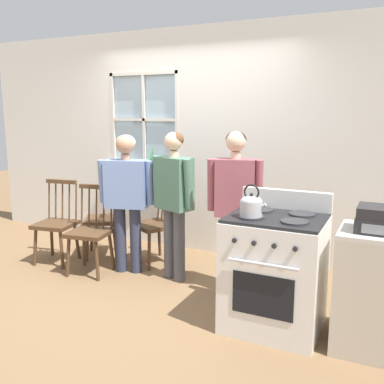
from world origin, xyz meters
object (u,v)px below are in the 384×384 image
Objects in this scene: chair_by_window at (104,220)px; side_counter at (376,291)px; chair_near_stove at (56,224)px; potted_plant at (151,162)px; person_elderly_left at (127,190)px; chair_near_wall at (156,225)px; stove at (275,271)px; stereo at (382,220)px; kettle at (251,205)px; person_teen_center at (174,193)px; person_adult_right at (235,199)px; chair_center_cluster at (90,233)px.

side_counter is at bearing 44.57° from chair_by_window.
potted_plant is at bearing 47.88° from chair_near_stove.
chair_near_wall is at bearing 54.69° from person_elderly_left.
chair_near_wall is 1.83m from stove.
chair_near_wall is 2.58m from stereo.
chair_near_stove is 1.05× the size of side_counter.
kettle is (2.49, -0.53, 0.58)m from chair_near_stove.
person_teen_center is at bearing -4.61° from chair_near_stove.
potted_plant reaches higher than chair_near_stove.
chair_near_stove is 3.43m from side_counter.
stove reaches higher than stereo.
person_adult_right is (1.08, -0.37, 0.48)m from chair_near_wall.
stove is 4.39× the size of kettle.
potted_plant is (-0.81, 0.90, 0.18)m from person_teen_center.
chair_near_wall and chair_center_cluster have the same top height.
person_adult_right is (0.67, -0.04, 0.01)m from person_teen_center.
person_teen_center is at bearing 147.18° from kettle.
chair_near_stove is (-1.04, -0.47, 0.00)m from chair_near_wall.
chair_by_window is 0.61× the size of person_adult_right.
person_adult_right reaches higher than stereo.
potted_plant is 0.31× the size of side_counter.
person_adult_right is (1.21, 0.00, 0.02)m from person_elderly_left.
person_elderly_left is 1.65× the size of side_counter.
chair_center_cluster is 0.62× the size of person_teen_center.
person_adult_right is 0.85m from stove.
person_adult_right is (2.13, 0.10, 0.48)m from chair_near_stove.
person_teen_center is at bearing 5.72° from chair_center_cluster.
potted_plant is at bearing 144.37° from stove.
chair_near_wall is at bearing 145.54° from person_adult_right.
chair_center_cluster is at bearing 167.39° from kettle.
kettle is at bearing -173.73° from stereo.
stereo is (0.00, -0.02, 0.54)m from side_counter.
potted_plant is 0.83× the size of stereo.
stove is 0.91m from stereo.
person_adult_right reaches higher than chair_near_wall.
person_adult_right reaches higher than stove.
side_counter is (1.94, -0.54, -0.46)m from person_teen_center.
stove is (1.20, -0.53, -0.43)m from person_teen_center.
chair_near_wall is 0.74m from chair_center_cluster.
kettle is (1.03, -0.66, 0.12)m from person_teen_center.
chair_by_window reaches higher than side_counter.
chair_by_window is 0.62× the size of person_teen_center.
stove is at bearing -4.42° from person_teen_center.
chair_near_stove is 2.61m from kettle.
chair_near_wall is 1.00× the size of chair_near_stove.
chair_center_cluster is 3.81× the size of kettle.
side_counter is at bearing -16.72° from chair_near_stove.
person_elderly_left is 4.37× the size of stereo.
person_teen_center is 0.67m from person_adult_right.
person_elderly_left is 2.58m from side_counter.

